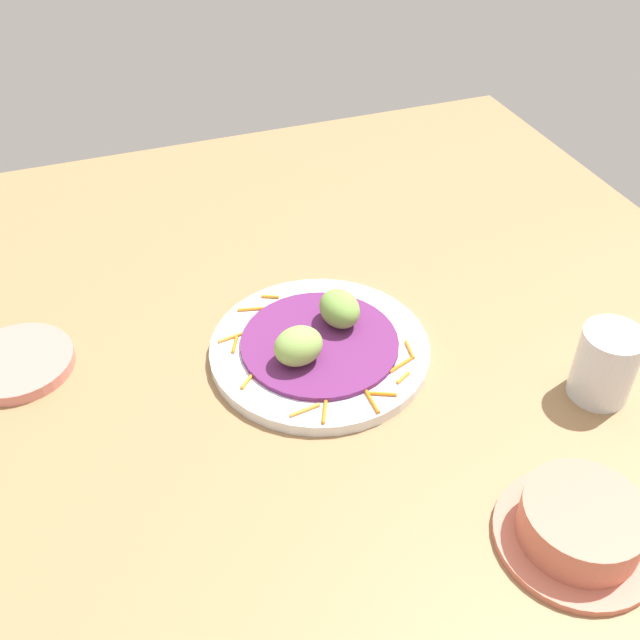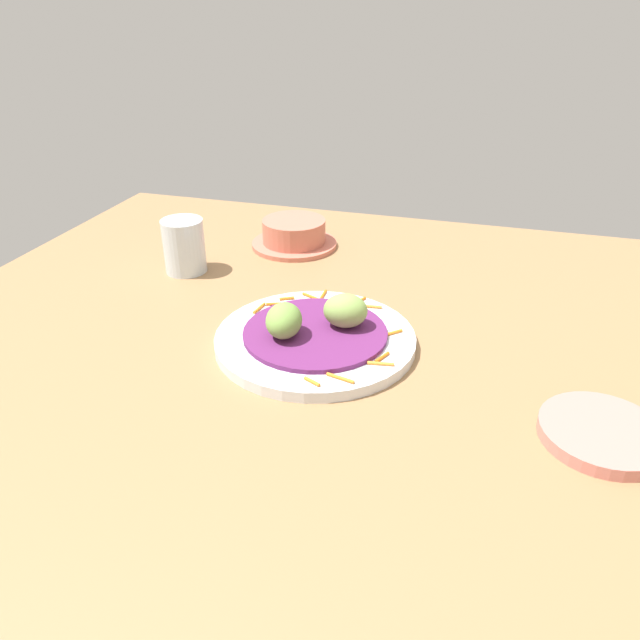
% 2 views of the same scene
% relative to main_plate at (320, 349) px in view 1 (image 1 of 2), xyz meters
% --- Properties ---
extents(table_surface, '(1.10, 1.10, 0.02)m').
position_rel_main_plate_xyz_m(table_surface, '(0.03, -0.01, -0.02)').
color(table_surface, '#936D47').
rests_on(table_surface, ground).
extents(main_plate, '(0.25, 0.25, 0.01)m').
position_rel_main_plate_xyz_m(main_plate, '(0.00, 0.00, 0.00)').
color(main_plate, silver).
rests_on(main_plate, table_surface).
extents(cabbage_bed, '(0.18, 0.18, 0.01)m').
position_rel_main_plate_xyz_m(cabbage_bed, '(-0.00, 0.00, 0.01)').
color(cabbage_bed, '#60235B').
rests_on(cabbage_bed, main_plate).
extents(carrot_garnish, '(0.23, 0.21, 0.00)m').
position_rel_main_plate_xyz_m(carrot_garnish, '(-0.03, 0.01, 0.01)').
color(carrot_garnish, orange).
rests_on(carrot_garnish, main_plate).
extents(guac_scoop_left, '(0.05, 0.06, 0.04)m').
position_rel_main_plate_xyz_m(guac_scoop_left, '(-0.02, 0.03, 0.03)').
color(guac_scoop_left, '#84A851').
rests_on(guac_scoop_left, cabbage_bed).
extents(guac_scoop_center, '(0.06, 0.05, 0.04)m').
position_rel_main_plate_xyz_m(guac_scoop_center, '(0.02, -0.03, 0.03)').
color(guac_scoop_center, '#759E47').
rests_on(guac_scoop_center, cabbage_bed).
extents(side_plate_small, '(0.13, 0.13, 0.01)m').
position_rel_main_plate_xyz_m(side_plate_small, '(0.10, 0.33, -0.00)').
color(side_plate_small, tan).
rests_on(side_plate_small, table_surface).
extents(terracotta_bowl, '(0.15, 0.15, 0.05)m').
position_rel_main_plate_xyz_m(terracotta_bowl, '(-0.31, -0.13, 0.01)').
color(terracotta_bowl, '#C66B56').
rests_on(terracotta_bowl, table_surface).
extents(water_glass, '(0.07, 0.07, 0.09)m').
position_rel_main_plate_xyz_m(water_glass, '(-0.16, -0.26, 0.04)').
color(water_glass, silver).
rests_on(water_glass, table_surface).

